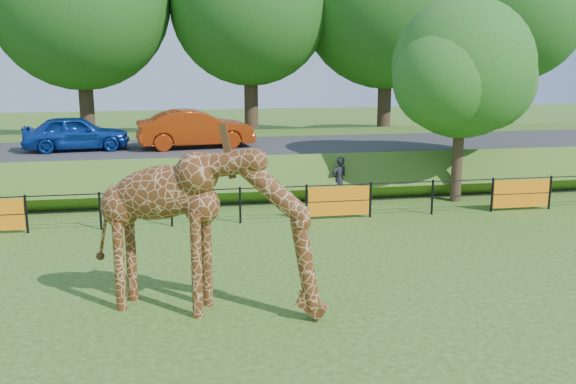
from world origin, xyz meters
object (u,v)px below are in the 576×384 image
car_red (196,129)px  tree_east (465,73)px  giraffe (208,231)px  visitor (339,180)px  car_blue (76,133)px

car_red → tree_east: 9.89m
car_red → giraffe: bearing=171.5°
car_red → tree_east: tree_east is taller
car_red → visitor: (4.57, -3.95, -1.34)m
car_blue → car_red: car_red is taller
giraffe → visitor: 9.68m
car_blue → car_red: 4.32m
visitor → tree_east: bearing=153.4°
visitor → tree_east: 5.38m
tree_east → visitor: bearing=175.6°
giraffe → tree_east: (8.85, 8.07, 2.63)m
giraffe → car_blue: 13.09m
visitor → giraffe: bearing=38.1°
tree_east → giraffe: bearing=-137.6°
car_red → visitor: size_ratio=2.72×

